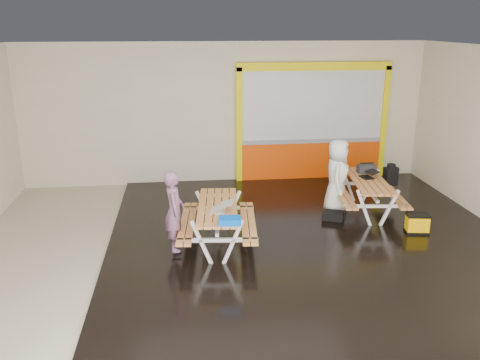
{
  "coord_description": "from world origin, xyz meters",
  "views": [
    {
      "loc": [
        -1.09,
        -8.38,
        3.93
      ],
      "look_at": [
        0.0,
        0.9,
        1.0
      ],
      "focal_mm": 37.73,
      "sensor_mm": 36.0,
      "label": 1
    }
  ],
  "objects": [
    {
      "name": "room",
      "position": [
        0.0,
        0.0,
        1.75
      ],
      "size": [
        10.02,
        8.02,
        3.52
      ],
      "color": "#B7AD9B",
      "rests_on": "ground"
    },
    {
      "name": "deck",
      "position": [
        1.25,
        0.0,
        0.03
      ],
      "size": [
        7.5,
        7.98,
        0.05
      ],
      "primitive_type": "cube",
      "color": "black",
      "rests_on": "room"
    },
    {
      "name": "kiosk",
      "position": [
        2.2,
        3.93,
        1.44
      ],
      "size": [
        3.88,
        0.16,
        3.0
      ],
      "color": "#E84505",
      "rests_on": "room"
    },
    {
      "name": "picnic_table_left",
      "position": [
        -0.5,
        0.06,
        0.61
      ],
      "size": [
        1.52,
        2.1,
        0.8
      ],
      "color": "#C88345",
      "rests_on": "deck"
    },
    {
      "name": "picnic_table_right",
      "position": [
        2.77,
        1.32,
        0.59
      ],
      "size": [
        1.51,
        2.06,
        0.77
      ],
      "color": "#C88345",
      "rests_on": "deck"
    },
    {
      "name": "person_left",
      "position": [
        -1.27,
        -0.19,
        0.83
      ],
      "size": [
        0.35,
        0.52,
        1.43
      ],
      "primitive_type": "imported",
      "rotation": [
        0.0,
        0.0,
        1.58
      ],
      "color": "#784F6E",
      "rests_on": "deck"
    },
    {
      "name": "person_right",
      "position": [
        2.14,
        1.5,
        0.81
      ],
      "size": [
        0.74,
        0.91,
        1.6
      ],
      "primitive_type": "imported",
      "rotation": [
        0.0,
        0.0,
        1.23
      ],
      "color": "white",
      "rests_on": "deck"
    },
    {
      "name": "laptop_left",
      "position": [
        -0.46,
        -0.19,
        0.85
      ],
      "size": [
        0.46,
        0.43,
        0.17
      ],
      "color": "silver",
      "rests_on": "picnic_table_left"
    },
    {
      "name": "laptop_right",
      "position": [
        2.82,
        1.48,
        0.82
      ],
      "size": [
        0.39,
        0.36,
        0.15
      ],
      "color": "black",
      "rests_on": "picnic_table_right"
    },
    {
      "name": "blue_pouch",
      "position": [
        -0.37,
        -0.79,
        0.85
      ],
      "size": [
        0.37,
        0.27,
        0.11
      ],
      "primitive_type": "cube",
      "rotation": [
        0.0,
        0.0,
        -0.06
      ],
      "color": "blue",
      "rests_on": "picnic_table_left"
    },
    {
      "name": "toolbox",
      "position": [
        2.9,
        1.84,
        0.86
      ],
      "size": [
        0.4,
        0.22,
        0.23
      ],
      "color": "black",
      "rests_on": "picnic_table_right"
    },
    {
      "name": "backpack",
      "position": [
        3.47,
        1.84,
        0.7
      ],
      "size": [
        0.32,
        0.24,
        0.49
      ],
      "color": "black",
      "rests_on": "picnic_table_right"
    },
    {
      "name": "dark_case",
      "position": [
        1.94,
        1.01,
        0.13
      ],
      "size": [
        0.51,
        0.46,
        0.16
      ],
      "primitive_type": "cube",
      "rotation": [
        0.0,
        0.0,
        -0.41
      ],
      "color": "black",
      "rests_on": "deck"
    },
    {
      "name": "fluke_bag",
      "position": [
        3.35,
        0.15,
        0.23
      ],
      "size": [
        0.47,
        0.34,
        0.37
      ],
      "color": "black",
      "rests_on": "deck"
    }
  ]
}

